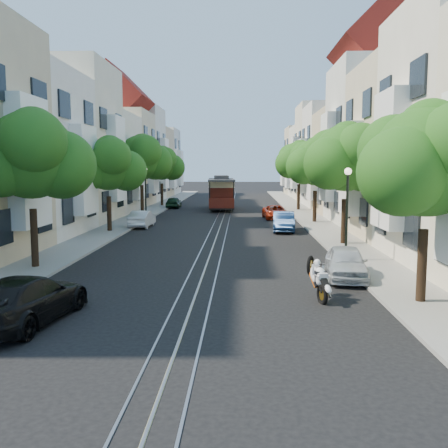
# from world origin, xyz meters

# --- Properties ---
(ground) EXTENTS (200.00, 200.00, 0.00)m
(ground) POSITION_xyz_m (0.00, 28.00, 0.00)
(ground) COLOR black
(ground) RESTS_ON ground
(sidewalk_east) EXTENTS (2.50, 80.00, 0.12)m
(sidewalk_east) POSITION_xyz_m (7.25, 28.00, 0.06)
(sidewalk_east) COLOR gray
(sidewalk_east) RESTS_ON ground
(sidewalk_west) EXTENTS (2.50, 80.00, 0.12)m
(sidewalk_west) POSITION_xyz_m (-7.25, 28.00, 0.06)
(sidewalk_west) COLOR gray
(sidewalk_west) RESTS_ON ground
(rail_left) EXTENTS (0.06, 80.00, 0.02)m
(rail_left) POSITION_xyz_m (-0.55, 28.00, 0.01)
(rail_left) COLOR gray
(rail_left) RESTS_ON ground
(rail_slot) EXTENTS (0.06, 80.00, 0.02)m
(rail_slot) POSITION_xyz_m (0.00, 28.00, 0.01)
(rail_slot) COLOR gray
(rail_slot) RESTS_ON ground
(rail_right) EXTENTS (0.06, 80.00, 0.02)m
(rail_right) POSITION_xyz_m (0.55, 28.00, 0.01)
(rail_right) COLOR gray
(rail_right) RESTS_ON ground
(lane_line) EXTENTS (0.08, 80.00, 0.01)m
(lane_line) POSITION_xyz_m (0.00, 28.00, 0.00)
(lane_line) COLOR tan
(lane_line) RESTS_ON ground
(townhouses_east) EXTENTS (7.75, 72.00, 12.00)m
(townhouses_east) POSITION_xyz_m (11.87, 27.91, 5.18)
(townhouses_east) COLOR beige
(townhouses_east) RESTS_ON ground
(townhouses_west) EXTENTS (7.75, 72.00, 11.76)m
(townhouses_west) POSITION_xyz_m (-11.87, 27.91, 5.08)
(townhouses_west) COLOR silver
(townhouses_west) RESTS_ON ground
(tree_e_a) EXTENTS (4.72, 3.87, 6.27)m
(tree_e_a) POSITION_xyz_m (7.26, -3.02, 4.40)
(tree_e_a) COLOR black
(tree_e_a) RESTS_ON ground
(tree_e_b) EXTENTS (4.93, 4.08, 6.68)m
(tree_e_b) POSITION_xyz_m (7.26, 8.98, 4.73)
(tree_e_b) COLOR black
(tree_e_b) RESTS_ON ground
(tree_e_c) EXTENTS (4.84, 3.99, 6.52)m
(tree_e_c) POSITION_xyz_m (7.26, 19.98, 4.60)
(tree_e_c) COLOR black
(tree_e_c) RESTS_ON ground
(tree_e_d) EXTENTS (5.01, 4.16, 6.85)m
(tree_e_d) POSITION_xyz_m (7.26, 30.98, 4.87)
(tree_e_d) COLOR black
(tree_e_d) RESTS_ON ground
(tree_w_a) EXTENTS (4.93, 4.08, 6.68)m
(tree_w_a) POSITION_xyz_m (-7.14, 1.98, 4.73)
(tree_w_a) COLOR black
(tree_w_a) RESTS_ON ground
(tree_w_b) EXTENTS (4.72, 3.87, 6.27)m
(tree_w_b) POSITION_xyz_m (-7.14, 13.98, 4.40)
(tree_w_b) COLOR black
(tree_w_b) RESTS_ON ground
(tree_w_c) EXTENTS (5.13, 4.28, 7.09)m
(tree_w_c) POSITION_xyz_m (-7.14, 24.98, 5.07)
(tree_w_c) COLOR black
(tree_w_c) RESTS_ON ground
(tree_w_d) EXTENTS (4.84, 3.99, 6.52)m
(tree_w_d) POSITION_xyz_m (-7.14, 35.98, 4.60)
(tree_w_d) COLOR black
(tree_w_d) RESTS_ON ground
(lamp_east) EXTENTS (0.32, 0.32, 4.16)m
(lamp_east) POSITION_xyz_m (6.30, 4.00, 2.85)
(lamp_east) COLOR black
(lamp_east) RESTS_ON ground
(lamp_west) EXTENTS (0.32, 0.32, 4.16)m
(lamp_west) POSITION_xyz_m (-6.30, 22.00, 2.85)
(lamp_west) COLOR black
(lamp_west) RESTS_ON ground
(sportbike_rider) EXTENTS (0.64, 1.71, 1.43)m
(sportbike_rider) POSITION_xyz_m (4.03, -2.62, 0.77)
(sportbike_rider) COLOR black
(sportbike_rider) RESTS_ON ground
(cable_car) EXTENTS (2.96, 8.31, 3.15)m
(cable_car) POSITION_xyz_m (-0.50, 32.05, 1.87)
(cable_car) COLOR black
(cable_car) RESTS_ON ground
(parked_car_e_near) EXTENTS (1.91, 3.88, 1.27)m
(parked_car_e_near) POSITION_xyz_m (5.60, 0.60, 0.64)
(parked_car_e_near) COLOR #B7BEC5
(parked_car_e_near) RESTS_ON ground
(parked_car_e_mid) EXTENTS (1.65, 4.08, 1.32)m
(parked_car_e_mid) POSITION_xyz_m (4.40, 14.91, 0.66)
(parked_car_e_mid) COLOR #0D2245
(parked_car_e_mid) RESTS_ON ground
(parked_car_e_far) EXTENTS (2.20, 4.21, 1.13)m
(parked_car_e_far) POSITION_xyz_m (4.40, 22.90, 0.57)
(parked_car_e_far) COLOR maroon
(parked_car_e_far) RESTS_ON ground
(parked_car_w_near) EXTENTS (2.50, 4.88, 1.35)m
(parked_car_w_near) POSITION_xyz_m (-4.40, -5.32, 0.68)
(parked_car_w_near) COLOR black
(parked_car_w_near) RESTS_ON ground
(parked_car_w_mid) EXTENTS (1.39, 3.70, 1.21)m
(parked_car_w_mid) POSITION_xyz_m (-5.60, 16.90, 0.60)
(parked_car_w_mid) COLOR white
(parked_car_w_mid) RESTS_ON ground
(parked_car_w_far) EXTENTS (1.43, 3.51, 1.19)m
(parked_car_w_far) POSITION_xyz_m (-5.60, 33.68, 0.60)
(parked_car_w_far) COLOR black
(parked_car_w_far) RESTS_ON ground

